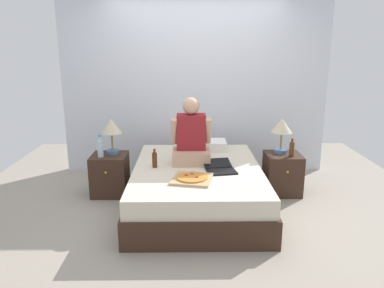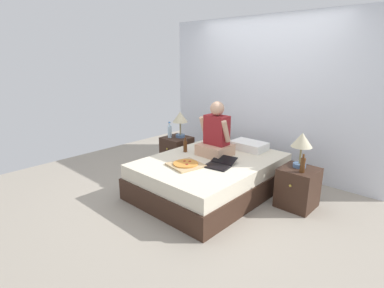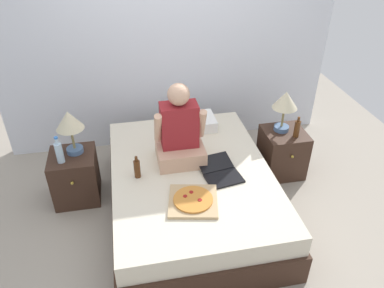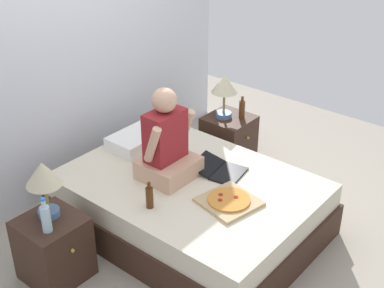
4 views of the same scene
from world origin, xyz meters
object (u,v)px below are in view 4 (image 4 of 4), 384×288
lamp_on_right_nightstand (224,87)px  pizza_box (229,201)px  laptop (221,170)px  beer_bottle_on_bed (150,197)px  person_seated (167,145)px  nightstand_left (54,248)px  beer_bottle (242,109)px  bed (191,205)px  nightstand_right (228,140)px  water_bottle (46,218)px  lamp_on_left_nightstand (44,178)px

lamp_on_right_nightstand → pizza_box: lamp_on_right_nightstand is taller
lamp_on_right_nightstand → laptop: bearing=-144.3°
pizza_box → beer_bottle_on_bed: bearing=134.5°
person_seated → beer_bottle_on_bed: size_ratio=3.55×
nightstand_left → beer_bottle: bearing=-2.5°
bed → pizza_box: pizza_box is taller
nightstand_right → beer_bottle_on_bed: (-1.60, -0.42, 0.32)m
nightstand_right → lamp_on_right_nightstand: lamp_on_right_nightstand is taller
person_seated → beer_bottle_on_bed: (-0.42, -0.20, -0.20)m
bed → water_bottle: size_ratio=7.45×
bed → lamp_on_right_nightstand: 1.32m
water_bottle → person_seated: size_ratio=0.35×
water_bottle → person_seated: 1.13m
nightstand_left → person_seated: bearing=-12.0°
person_seated → lamp_on_right_nightstand: bearing=13.3°
lamp_on_right_nightstand → laptop: (-0.82, -0.59, -0.33)m
bed → beer_bottle_on_bed: (-0.49, -0.01, 0.34)m
beer_bottle_on_bed → lamp_on_left_nightstand: bearing=140.6°
bed → pizza_box: (-0.07, -0.44, 0.27)m
person_seated → water_bottle: bearing=173.3°
beer_bottle → person_seated: 1.26m
water_bottle → pizza_box: bearing=-34.3°
bed → lamp_on_left_nightstand: lamp_on_left_nightstand is taller
water_bottle → beer_bottle_on_bed: (0.69, -0.33, -0.05)m
beer_bottle → pizza_box: size_ratio=0.49×
nightstand_right → person_seated: bearing=-169.3°
nightstand_left → lamp_on_left_nightstand: 0.59m
beer_bottle → bed: bearing=-165.1°
water_bottle → person_seated: person_seated is taller
beer_bottle → pizza_box: (-1.24, -0.75, -0.11)m
nightstand_left → lamp_on_right_nightstand: bearing=1.3°
lamp_on_left_nightstand → nightstand_left: bearing=-128.6°
water_bottle → pizza_box: size_ratio=0.58×
lamp_on_left_nightstand → lamp_on_right_nightstand: bearing=0.0°
nightstand_right → lamp_on_right_nightstand: bearing=120.9°
nightstand_left → lamp_on_right_nightstand: lamp_on_right_nightstand is taller
beer_bottle → laptop: beer_bottle is taller
pizza_box → water_bottle: bearing=145.7°
beer_bottle → laptop: (-0.92, -0.44, -0.10)m
bed → pizza_box: size_ratio=4.36×
nightstand_left → water_bottle: size_ratio=1.88×
person_seated → nightstand_right: bearing=10.7°
water_bottle → laptop: (1.43, -0.45, -0.12)m
laptop → beer_bottle_on_bed: size_ratio=2.10×
nightstand_left → water_bottle: water_bottle is taller
nightstand_left → beer_bottle: size_ratio=2.26×
water_bottle → beer_bottle_on_bed: 0.77m
nightstand_left → water_bottle: 0.39m
nightstand_right → lamp_on_right_nightstand: 0.59m
nightstand_left → lamp_on_left_nightstand: size_ratio=1.15×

